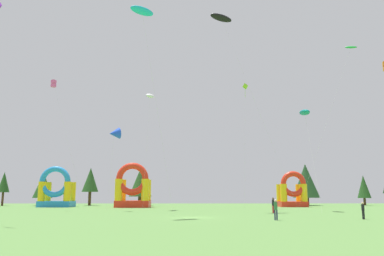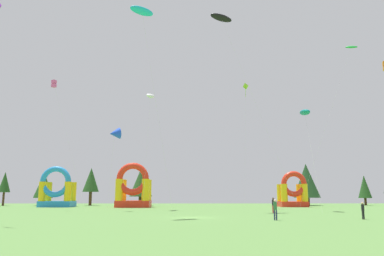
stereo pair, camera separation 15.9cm
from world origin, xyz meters
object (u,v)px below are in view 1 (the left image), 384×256
Objects in this scene: kite_white_parafoil at (150,96)px; person_left_edge at (273,204)px; kite_teal_parafoil at (305,112)px; kite_green_parafoil at (351,48)px; kite_cyan_parafoil at (142,11)px; inflatable_blue_arch at (133,191)px; kite_lime_diamond at (245,89)px; kite_pink_box at (54,84)px; inflatable_orange_dome at (292,194)px; inflatable_red_slide at (56,192)px; kite_blue_delta at (114,133)px; person_far_side at (276,208)px; person_near_camera at (363,209)px; kite_black_parafoil at (221,18)px.

kite_white_parafoil is 25.31m from person_left_edge.
kite_teal_parafoil is 21.17m from kite_green_parafoil.
kite_cyan_parafoil is 12.13× the size of person_left_edge.
inflatable_blue_arch is (-38.45, 4.93, -24.92)m from kite_green_parafoil.
kite_lime_diamond is 10.99× the size of person_left_edge.
person_left_edge is at bearing -31.29° from kite_white_parafoil.
kite_pink_box is 3.01× the size of inflatable_orange_dome.
inflatable_red_slide is 0.94× the size of inflatable_blue_arch.
kite_blue_delta is 1.51× the size of inflatable_blue_arch.
person_far_side is (-2.80, -13.64, -0.03)m from person_left_edge.
person_near_camera is at bearing -91.70° from kite_teal_parafoil.
kite_green_parafoil is at bearing 25.96° from kite_black_parafoil.
person_far_side is (12.92, -4.78, -21.11)m from kite_cyan_parafoil.
kite_cyan_parafoil is 12.47× the size of person_far_side.
person_near_camera is at bearing -34.17° from kite_blue_delta.
kite_black_parafoil is at bearing -6.36° from kite_blue_delta.
person_near_camera is 0.24× the size of inflatable_orange_dome.
kite_cyan_parafoil reaches higher than kite_white_parafoil.
kite_blue_delta is 16.89m from inflatable_blue_arch.
kite_green_parafoil is 3.86× the size of inflatable_red_slide.
kite_black_parafoil reaches higher than kite_cyan_parafoil.
kite_teal_parafoil is 9.22× the size of person_near_camera.
kite_white_parafoil is 1.55× the size of kite_blue_delta.
kite_pink_box is at bearing -131.87° from inflatable_blue_arch.
person_far_side is at bearing -7.83° from person_near_camera.
kite_white_parafoil is 2.49× the size of inflatable_red_slide.
kite_cyan_parafoil is at bearing 177.94° from person_far_side.
inflatable_red_slide is (-34.60, 22.96, 1.58)m from person_left_edge.
kite_green_parafoil is at bearing 14.24° from kite_blue_delta.
kite_green_parafoil is at bearing -7.83° from inflatable_red_slide.
kite_pink_box is 0.95× the size of kite_lime_diamond.
kite_cyan_parafoil reaches higher than kite_pink_box.
person_left_edge is at bearing -110.46° from inflatable_orange_dome.
kite_green_parafoil is at bearing 72.74° from person_far_side.
person_left_edge is at bearing -82.07° from person_near_camera.
person_left_edge is at bearing -15.38° from kite_pink_box.
kite_lime_diamond is 26.48m from inflatable_blue_arch.
kite_white_parafoil is at bearing -35.55° from inflatable_red_slide.
inflatable_orange_dome is at bearing 139.99° from kite_green_parafoil.
inflatable_orange_dome is at bearing 43.62° from kite_lime_diamond.
inflatable_blue_arch is at bearing -9.22° from inflatable_red_slide.
person_far_side is at bearing -49.01° from inflatable_red_slide.
kite_teal_parafoil is at bearing 5.82° from kite_black_parafoil.
kite_black_parafoil is 1.45× the size of kite_pink_box.
kite_teal_parafoil is at bearing 82.99° from person_far_side.
kite_black_parafoil is 3.65× the size of inflatable_blue_arch.
person_near_camera is at bearing -114.08° from kite_green_parafoil.
kite_black_parafoil is at bearing -154.04° from kite_green_parafoil.
inflatable_red_slide is (-31.80, 36.60, 1.61)m from person_far_side.
kite_cyan_parafoil reaches higher than kite_teal_parafoil.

